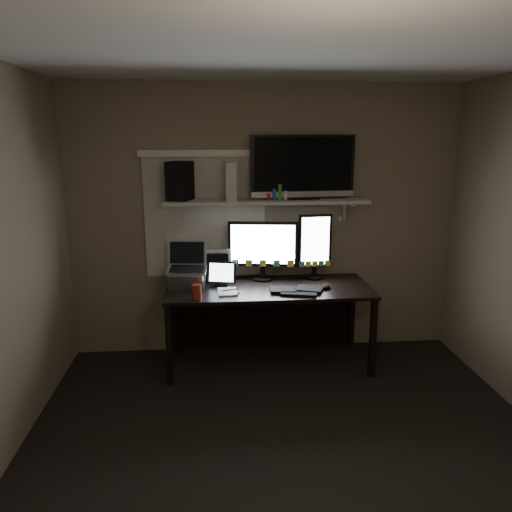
{
  "coord_description": "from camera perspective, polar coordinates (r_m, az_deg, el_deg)",
  "views": [
    {
      "loc": [
        -0.47,
        -2.77,
        2.04
      ],
      "look_at": [
        -0.13,
        1.25,
        1.06
      ],
      "focal_mm": 35.0,
      "sensor_mm": 36.0,
      "label": 1
    }
  ],
  "objects": [
    {
      "name": "ceiling",
      "position": [
        2.85,
        5.08,
        22.96
      ],
      "size": [
        3.6,
        3.6,
        0.0
      ],
      "primitive_type": "plane",
      "rotation": [
        3.14,
        0.0,
        0.0
      ],
      "color": "silver",
      "rests_on": "back_wall"
    },
    {
      "name": "monitor_portrait",
      "position": [
        4.64,
        6.73,
        1.13
      ],
      "size": [
        0.31,
        0.08,
        0.61
      ],
      "primitive_type": "cube",
      "rotation": [
        0.0,
        0.0,
        0.07
      ],
      "color": "black",
      "rests_on": "desk"
    },
    {
      "name": "sticky_notes",
      "position": [
        4.34,
        -2.9,
        -3.86
      ],
      "size": [
        0.35,
        0.26,
        0.0
      ],
      "primitive_type": null,
      "rotation": [
        0.0,
        0.0,
        -0.07
      ],
      "color": "#EDF442",
      "rests_on": "desk"
    },
    {
      "name": "desk",
      "position": [
        4.59,
        1.26,
        -5.2
      ],
      "size": [
        1.8,
        0.75,
        0.73
      ],
      "color": "black",
      "rests_on": "floor"
    },
    {
      "name": "tablet",
      "position": [
        4.42,
        -3.97,
        -2.04
      ],
      "size": [
        0.27,
        0.15,
        0.23
      ],
      "primitive_type": "cube",
      "rotation": [
        0.0,
        0.0,
        -0.19
      ],
      "color": "black",
      "rests_on": "desk"
    },
    {
      "name": "mouse",
      "position": [
        4.42,
        8.04,
        -3.42
      ],
      "size": [
        0.1,
        0.13,
        0.04
      ],
      "primitive_type": "ellipsoid",
      "rotation": [
        0.0,
        0.0,
        -0.24
      ],
      "color": "black",
      "rests_on": "desk"
    },
    {
      "name": "file_sorter",
      "position": [
        4.6,
        -4.57,
        -1.08
      ],
      "size": [
        0.22,
        0.11,
        0.28
      ],
      "primitive_type": "cube",
      "rotation": [
        0.0,
        0.0,
        0.03
      ],
      "color": "black",
      "rests_on": "desk"
    },
    {
      "name": "floor",
      "position": [
        3.47,
        4.14,
        -22.31
      ],
      "size": [
        3.6,
        3.6,
        0.0
      ],
      "primitive_type": "plane",
      "color": "black",
      "rests_on": "ground"
    },
    {
      "name": "monitor_landscape",
      "position": [
        4.58,
        0.8,
        0.68
      ],
      "size": [
        0.64,
        0.15,
        0.56
      ],
      "primitive_type": "cube",
      "rotation": [
        0.0,
        0.0,
        -0.14
      ],
      "color": "black",
      "rests_on": "desk"
    },
    {
      "name": "bottles",
      "position": [
        4.43,
        2.43,
        7.27
      ],
      "size": [
        0.21,
        0.06,
        0.13
      ],
      "primitive_type": null,
      "rotation": [
        0.0,
        0.0,
        0.06
      ],
      "color": "#A50F0C",
      "rests_on": "wall_shelf"
    },
    {
      "name": "wall_shelf",
      "position": [
        4.46,
        1.22,
        6.29
      ],
      "size": [
        1.8,
        0.35,
        0.03
      ],
      "primitive_type": "cube",
      "color": "#B1B1AC",
      "rests_on": "back_wall"
    },
    {
      "name": "cup",
      "position": [
        4.12,
        -6.79,
        -4.06
      ],
      "size": [
        0.08,
        0.08,
        0.12
      ],
      "primitive_type": "cylinder",
      "rotation": [
        0.0,
        0.0,
        -0.03
      ],
      "color": "maroon",
      "rests_on": "desk"
    },
    {
      "name": "back_wall",
      "position": [
        4.66,
        0.98,
        3.94
      ],
      "size": [
        3.6,
        0.0,
        3.6
      ],
      "primitive_type": "plane",
      "rotation": [
        1.57,
        0.0,
        0.0
      ],
      "color": "#766955",
      "rests_on": "floor"
    },
    {
      "name": "game_console",
      "position": [
        4.41,
        -2.85,
        8.55
      ],
      "size": [
        0.1,
        0.28,
        0.33
      ],
      "primitive_type": "cube",
      "rotation": [
        0.0,
        0.0,
        -0.05
      ],
      "color": "beige",
      "rests_on": "wall_shelf"
    },
    {
      "name": "speaker",
      "position": [
        4.44,
        -8.7,
        8.48
      ],
      "size": [
        0.25,
        0.27,
        0.34
      ],
      "primitive_type": "cube",
      "rotation": [
        0.0,
        0.0,
        -0.34
      ],
      "color": "black",
      "rests_on": "wall_shelf"
    },
    {
      "name": "tv",
      "position": [
        4.5,
        5.35,
        10.06
      ],
      "size": [
        0.94,
        0.23,
        0.56
      ],
      "primitive_type": "cube",
      "rotation": [
        0.0,
        0.0,
        0.07
      ],
      "color": "black",
      "rests_on": "wall_shelf"
    },
    {
      "name": "window_blinds",
      "position": [
        4.62,
        -5.83,
        4.4
      ],
      "size": [
        1.1,
        0.02,
        1.1
      ],
      "primitive_type": "cube",
      "color": "beige",
      "rests_on": "back_wall"
    },
    {
      "name": "keyboard",
      "position": [
        4.31,
        4.62,
        -3.86
      ],
      "size": [
        0.49,
        0.28,
        0.03
      ],
      "primitive_type": "cube",
      "rotation": [
        0.0,
        0.0,
        -0.21
      ],
      "color": "black",
      "rests_on": "desk"
    },
    {
      "name": "notepad",
      "position": [
        4.27,
        -3.27,
        -4.11
      ],
      "size": [
        0.17,
        0.23,
        0.01
      ],
      "primitive_type": "cube",
      "rotation": [
        0.0,
        0.0,
        0.04
      ],
      "color": "silver",
      "rests_on": "desk"
    },
    {
      "name": "laptop",
      "position": [
        4.41,
        -7.92,
        -1.07
      ],
      "size": [
        0.37,
        0.31,
        0.39
      ],
      "primitive_type": "cube",
      "rotation": [
        0.0,
        0.0,
        -0.09
      ],
      "color": "#AFAFB3",
      "rests_on": "desk"
    }
  ]
}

